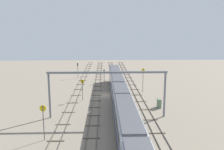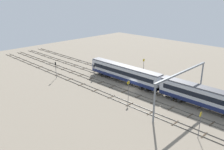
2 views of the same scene
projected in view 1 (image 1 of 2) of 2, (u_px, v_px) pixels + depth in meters
ground_plane at (107, 95)px, 55.53m from camera, size 138.67×138.67×0.00m
track_near_foreground at (137, 95)px, 55.76m from camera, size 122.67×2.40×0.16m
track_with_train at (117, 95)px, 55.60m from camera, size 122.67×2.40×0.16m
track_middle at (96, 95)px, 55.44m from camera, size 122.67×2.40×0.16m
track_second_far at (76, 95)px, 55.28m from camera, size 122.67×2.40×0.16m
train at (124, 113)px, 35.94m from camera, size 75.20×3.24×4.80m
overhead_gantry at (107, 82)px, 40.36m from camera, size 0.40×20.67×8.20m
speed_sign_near_foreground at (143, 77)px, 58.00m from camera, size 0.14×0.83×5.98m
speed_sign_mid_trackside at (43, 118)px, 32.10m from camera, size 0.14×0.89×5.07m
speed_sign_far_trackside at (82, 87)px, 51.16m from camera, size 0.14×0.86×4.65m
signal_light_trackside_approach at (78, 68)px, 75.72m from camera, size 0.31×0.32×4.94m
signal_light_trackside_departure at (104, 74)px, 68.85m from camera, size 0.31×0.32×3.94m
relay_cabinet at (159, 103)px, 46.54m from camera, size 1.34×0.63×1.72m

